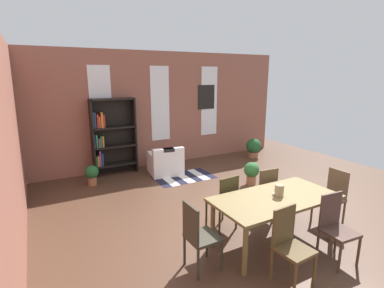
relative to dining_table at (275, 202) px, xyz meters
name	(u,v)px	position (x,y,z in m)	size (l,w,h in m)	color
ground_plane	(246,219)	(0.11, 0.78, -0.68)	(10.11, 10.11, 0.00)	#4E3324
back_wall_brick	(159,109)	(0.11, 4.73, 0.90)	(7.92, 0.12, 3.16)	#985A4A
left_wall_brick	(2,163)	(-3.41, 0.78, 0.90)	(0.12, 8.78, 3.16)	#985A4A
window_pane_0	(101,107)	(-1.50, 4.66, 1.06)	(0.55, 0.02, 2.06)	white
window_pane_1	(160,104)	(0.11, 4.66, 1.06)	(0.55, 0.02, 2.06)	white
window_pane_2	(209,101)	(1.72, 4.66, 1.06)	(0.55, 0.02, 2.06)	white
dining_table	(275,202)	(0.00, 0.00, 0.00)	(1.93, 0.97, 0.76)	brown
vase_on_table	(279,190)	(0.06, 0.00, 0.17)	(0.14, 0.14, 0.18)	#998466
tealight_candle_0	(274,194)	(0.01, 0.06, 0.10)	(0.04, 0.04, 0.04)	silver
dining_chair_far_left	(224,200)	(-0.43, 0.71, -0.17)	(0.43, 0.43, 0.95)	#383219
dining_chair_near_right	(336,226)	(0.44, -0.71, -0.17)	(0.43, 0.43, 0.95)	#4A322B
dining_chair_head_left	(198,235)	(-1.34, 0.00, -0.17)	(0.41, 0.41, 0.95)	#322F23
dining_chair_near_left	(290,243)	(-0.44, -0.71, -0.17)	(0.42, 0.42, 0.95)	brown
dining_chair_head_right	(332,195)	(1.34, 0.00, -0.17)	(0.40, 0.40, 0.95)	brown
dining_chair_far_right	(264,191)	(0.43, 0.71, -0.17)	(0.43, 0.43, 0.95)	brown
bookshelf_tall	(110,136)	(-1.37, 4.47, 0.33)	(1.11, 0.34, 1.96)	black
armchair_white	(166,163)	(-0.14, 3.78, -0.40)	(0.90, 0.90, 0.75)	white
potted_plant_by_shelf	(251,172)	(1.33, 2.10, -0.37)	(0.36, 0.36, 0.54)	#9E6042
potted_plant_corner	(253,147)	(2.90, 3.89, -0.35)	(0.47, 0.47, 0.60)	#9E6042
potted_plant_window	(92,174)	(-1.99, 3.87, -0.40)	(0.32, 0.32, 0.48)	#9E6042
striped_rug	(184,177)	(0.15, 3.30, -0.67)	(1.48, 0.90, 0.01)	#1E1E33
framed_picture	(206,97)	(1.62, 4.66, 1.20)	(0.56, 0.03, 0.72)	black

